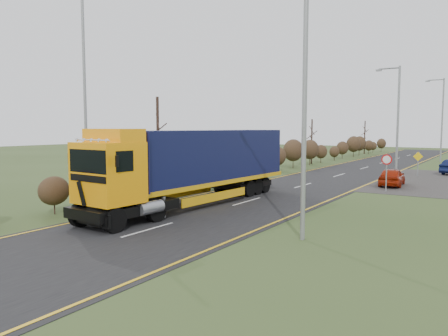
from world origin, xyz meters
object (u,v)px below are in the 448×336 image
at_px(lorry, 195,162).
at_px(streetlight_near, 301,90).
at_px(car_red_hatchback, 392,177).
at_px(speed_sign, 387,165).

relative_size(lorry, streetlight_near, 1.50).
relative_size(lorry, car_red_hatchback, 3.94).
distance_m(streetlight_near, speed_sign, 14.73).
xyz_separation_m(lorry, speed_sign, (7.40, 10.67, -0.62)).
bearing_deg(speed_sign, streetlight_near, -89.74).
distance_m(lorry, streetlight_near, 8.86).
bearing_deg(lorry, car_red_hatchback, 66.17).
bearing_deg(car_red_hatchback, streetlight_near, 86.44).
bearing_deg(lorry, streetlight_near, -22.01).
xyz_separation_m(streetlight_near, speed_sign, (-0.06, 14.24, -3.78)).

